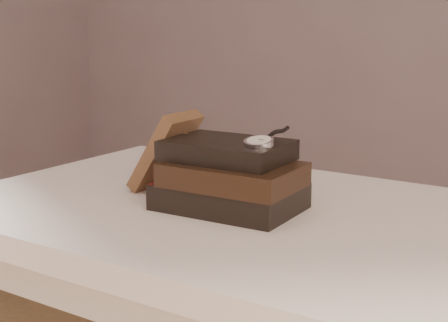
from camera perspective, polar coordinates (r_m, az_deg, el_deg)
The scene contains 5 objects.
table at distance 1.07m, azimuth 3.22°, elevation -8.95°, with size 1.00×0.60×0.75m.
book_stack at distance 1.03m, azimuth 0.52°, elevation -1.44°, with size 0.22×0.16×0.11m.
journal at distance 1.14m, azimuth -5.01°, elevation 0.86°, with size 0.02×0.09×0.15m, color #462C1B.
pocket_watch at distance 0.99m, azimuth 3.19°, elevation 1.73°, with size 0.05×0.15×0.02m.
eyeglasses at distance 1.13m, azimuth -0.97°, elevation 0.31°, with size 0.09×0.11×0.04m.
Camera 1 is at (0.50, -0.51, 1.04)m, focal length 53.66 mm.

